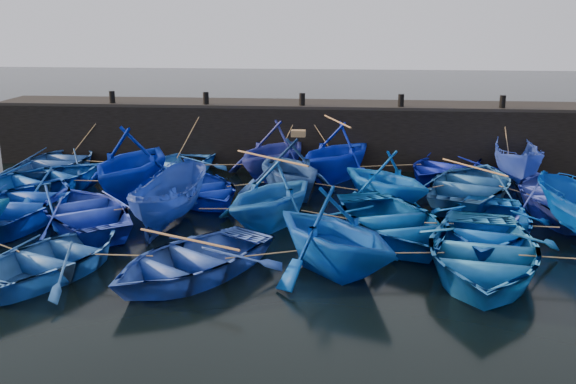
# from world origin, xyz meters

# --- Properties ---
(ground) EXTENTS (120.00, 120.00, 0.00)m
(ground) POSITION_xyz_m (0.00, 0.00, 0.00)
(ground) COLOR black
(ground) RESTS_ON ground
(quay_wall) EXTENTS (26.00, 2.50, 2.50)m
(quay_wall) POSITION_xyz_m (0.00, 10.50, 1.25)
(quay_wall) COLOR black
(quay_wall) RESTS_ON ground
(quay_top) EXTENTS (26.00, 2.50, 0.12)m
(quay_top) POSITION_xyz_m (0.00, 10.50, 2.56)
(quay_top) COLOR black
(quay_top) RESTS_ON quay_wall
(bollard_0) EXTENTS (0.24, 0.24, 0.50)m
(bollard_0) POSITION_xyz_m (-8.00, 9.60, 2.87)
(bollard_0) COLOR black
(bollard_0) RESTS_ON quay_top
(bollard_1) EXTENTS (0.24, 0.24, 0.50)m
(bollard_1) POSITION_xyz_m (-4.00, 9.60, 2.87)
(bollard_1) COLOR black
(bollard_1) RESTS_ON quay_top
(bollard_2) EXTENTS (0.24, 0.24, 0.50)m
(bollard_2) POSITION_xyz_m (0.00, 9.60, 2.87)
(bollard_2) COLOR black
(bollard_2) RESTS_ON quay_top
(bollard_3) EXTENTS (0.24, 0.24, 0.50)m
(bollard_3) POSITION_xyz_m (4.00, 9.60, 2.87)
(bollard_3) COLOR black
(bollard_3) RESTS_ON quay_top
(bollard_4) EXTENTS (0.24, 0.24, 0.50)m
(bollard_4) POSITION_xyz_m (8.00, 9.60, 2.87)
(bollard_4) COLOR black
(bollard_4) RESTS_ON quay_top
(boat_0) EXTENTS (3.90, 5.24, 1.04)m
(boat_0) POSITION_xyz_m (-9.65, 7.71, 0.52)
(boat_0) COLOR navy
(boat_0) RESTS_ON ground
(boat_1) EXTENTS (4.83, 5.67, 1.00)m
(boat_1) POSITION_xyz_m (-5.04, 7.27, 0.50)
(boat_1) COLOR blue
(boat_1) RESTS_ON ground
(boat_2) EXTENTS (5.23, 5.51, 2.27)m
(boat_2) POSITION_xyz_m (-0.97, 7.65, 1.14)
(boat_2) COLOR navy
(boat_2) RESTS_ON ground
(boat_3) EXTENTS (5.49, 5.65, 2.27)m
(boat_3) POSITION_xyz_m (1.48, 7.64, 1.13)
(boat_3) COLOR #041DD0
(boat_3) RESTS_ON ground
(boat_4) EXTENTS (5.43, 5.87, 0.99)m
(boat_4) POSITION_xyz_m (5.68, 8.24, 0.50)
(boat_4) COLOR #061287
(boat_4) RESTS_ON ground
(boat_5) EXTENTS (2.14, 4.49, 1.67)m
(boat_5) POSITION_xyz_m (8.30, 7.60, 0.84)
(boat_5) COLOR #2541A8
(boat_5) RESTS_ON ground
(boat_6) EXTENTS (6.06, 6.54, 1.11)m
(boat_6) POSITION_xyz_m (-8.97, 4.58, 0.55)
(boat_6) COLOR #0B3F94
(boat_6) RESTS_ON ground
(boat_7) EXTENTS (4.73, 5.32, 2.57)m
(boat_7) POSITION_xyz_m (-5.57, 4.60, 1.28)
(boat_7) COLOR #001BA7
(boat_7) RESTS_ON ground
(boat_8) EXTENTS (5.13, 5.51, 0.93)m
(boat_8) POSITION_xyz_m (-3.09, 4.25, 0.47)
(boat_8) COLOR #0A24C3
(boat_8) RESTS_ON ground
(boat_9) EXTENTS (5.08, 5.34, 2.20)m
(boat_9) POSITION_xyz_m (-0.10, 4.93, 1.10)
(boat_9) COLOR navy
(boat_9) RESTS_ON ground
(boat_10) EXTENTS (4.90, 4.93, 1.97)m
(boat_10) POSITION_xyz_m (3.16, 4.19, 0.98)
(boat_10) COLOR blue
(boat_10) RESTS_ON ground
(boat_11) EXTENTS (5.81, 6.68, 1.16)m
(boat_11) POSITION_xyz_m (6.19, 5.17, 0.58)
(boat_11) COLOR navy
(boat_11) RESTS_ON ground
(boat_12) EXTENTS (3.91, 5.44, 1.13)m
(boat_12) POSITION_xyz_m (8.78, 4.01, 0.56)
(boat_12) COLOR #283AAC
(boat_12) RESTS_ON ground
(boat_13) EXTENTS (3.86, 5.37, 1.11)m
(boat_13) POSITION_xyz_m (-8.10, 1.82, 0.55)
(boat_13) COLOR #082F93
(boat_13) RESTS_ON ground
(boat_14) EXTENTS (5.83, 6.12, 1.03)m
(boat_14) POSITION_xyz_m (-5.98, 1.25, 0.52)
(boat_14) COLOR #1A31B5
(boat_14) RESTS_ON ground
(boat_15) EXTENTS (2.12, 4.43, 1.65)m
(boat_15) POSITION_xyz_m (-3.47, 1.61, 0.83)
(boat_15) COLOR navy
(boat_15) RESTS_ON ground
(boat_16) EXTENTS (4.98, 5.18, 2.11)m
(boat_16) POSITION_xyz_m (-0.36, 1.72, 1.05)
(boat_16) COLOR blue
(boat_16) RESTS_ON ground
(boat_17) EXTENTS (5.46, 6.36, 1.11)m
(boat_17) POSITION_xyz_m (3.18, 0.86, 0.56)
(boat_17) COLOR navy
(boat_17) RESTS_ON ground
(boat_18) EXTENTS (4.89, 5.92, 1.07)m
(boat_18) POSITION_xyz_m (5.79, 0.85, 0.53)
(boat_18) COLOR #043E98
(boat_18) RESTS_ON ground
(boat_21) EXTENTS (4.72, 5.40, 0.93)m
(boat_21) POSITION_xyz_m (-5.27, -2.38, 0.47)
(boat_21) COLOR #215294
(boat_21) RESTS_ON ground
(boat_22) EXTENTS (5.42, 5.79, 0.98)m
(boat_22) POSITION_xyz_m (-1.90, -2.36, 0.49)
(boat_22) COLOR #254392
(boat_22) RESTS_ON ground
(boat_23) EXTENTS (5.43, 5.46, 2.18)m
(boat_23) POSITION_xyz_m (1.56, -1.69, 1.09)
(boat_23) COLOR #043994
(boat_23) RESTS_ON ground
(boat_24) EXTENTS (5.07, 6.41, 1.20)m
(boat_24) POSITION_xyz_m (5.19, -1.49, 0.60)
(boat_24) COLOR #135997
(boat_24) RESTS_ON ground
(wooden_crate) EXTENTS (0.49, 0.34, 0.21)m
(wooden_crate) POSITION_xyz_m (0.20, 4.93, 2.30)
(wooden_crate) COLOR brown
(wooden_crate) RESTS_ON boat_9
(mooring_ropes) EXTENTS (18.07, 11.92, 2.10)m
(mooring_ropes) POSITION_xyz_m (-0.13, 4.89, 0.87)
(mooring_ropes) COLOR tan
(mooring_ropes) RESTS_ON ground
(loose_oars) EXTENTS (10.35, 12.08, 1.35)m
(loose_oars) POSITION_xyz_m (1.35, 3.04, 1.66)
(loose_oars) COLOR #99724C
(loose_oars) RESTS_ON ground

